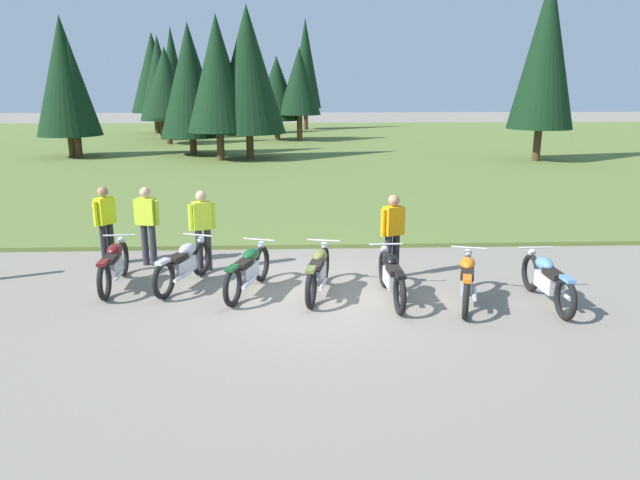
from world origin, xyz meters
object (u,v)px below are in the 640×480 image
Objects in this scene: motorcycle_black at (391,276)px; rider_near_row_end at (147,221)px; motorcycle_olive at (318,271)px; rider_with_back_turned at (393,231)px; motorcycle_sky_blue at (547,280)px; motorcycle_orange at (467,280)px; motorcycle_maroon at (114,265)px; motorcycle_silver at (184,264)px; rider_checking_bike at (105,221)px; rider_in_hivis_vest at (203,226)px; motorcycle_british_green at (248,270)px.

rider_near_row_end is (-4.78, 2.28, 0.51)m from motorcycle_black.
rider_near_row_end is at bearing 154.50° from motorcycle_black.
rider_with_back_turned reaches higher than motorcycle_olive.
motorcycle_orange is at bearing 177.54° from motorcycle_sky_blue.
motorcycle_olive is 1.33m from motorcycle_black.
motorcycle_maroon is 1.31m from motorcycle_silver.
rider_checking_bike is 1.00× the size of rider_in_hivis_vest.
rider_with_back_turned reaches higher than motorcycle_black.
rider_in_hivis_vest is at bearing 152.87° from motorcycle_black.
rider_in_hivis_vest reaches higher than motorcycle_black.
motorcycle_maroon is 5.18m from motorcycle_black.
rider_checking_bike is at bearing 173.62° from rider_near_row_end.
motorcycle_olive is 1.24× the size of rider_checking_bike.
motorcycle_black is 1.26× the size of rider_in_hivis_vest.
motorcycle_olive and motorcycle_orange have the same top height.
rider_with_back_turned is at bearing -11.17° from rider_checking_bike.
motorcycle_olive is 4.87m from rider_checking_bike.
motorcycle_orange is 1.22× the size of rider_in_hivis_vest.
rider_with_back_turned is at bearing -9.17° from rider_in_hivis_vest.
rider_in_hivis_vest is 1.00× the size of rider_with_back_turned.
rider_near_row_end is 5.10m from rider_with_back_turned.
motorcycle_silver and motorcycle_british_green have the same top height.
motorcycle_sky_blue is 2.95m from rider_with_back_turned.
motorcycle_sky_blue is (2.66, -0.33, 0.00)m from motorcycle_black.
motorcycle_black is 4.04m from rider_in_hivis_vest.
motorcycle_black is 6.17m from rider_checking_bike.
rider_checking_bike is at bearing 141.11° from motorcycle_silver.
rider_checking_bike and rider_with_back_turned have the same top height.
rider_checking_bike is at bearing 157.24° from motorcycle_black.
motorcycle_sky_blue is at bearing -8.58° from motorcycle_british_green.
motorcycle_silver is 0.97× the size of motorcycle_olive.
rider_in_hivis_vest is (1.54, 0.95, 0.51)m from motorcycle_maroon.
motorcycle_silver is 4.05m from rider_with_back_turned.
motorcycle_british_green is 1.78m from rider_in_hivis_vest.
motorcycle_british_green is 3.69m from rider_checking_bike.
motorcycle_british_green is at bearing 171.42° from motorcycle_sky_blue.
motorcycle_sky_blue is 1.26× the size of rider_with_back_turned.
rider_with_back_turned is (0.20, 1.22, 0.51)m from motorcycle_black.
rider_near_row_end is at bearing 160.65° from motorcycle_sky_blue.
rider_in_hivis_vest is (-6.23, 2.16, 0.51)m from motorcycle_sky_blue.
motorcycle_silver and motorcycle_olive have the same top height.
motorcycle_orange is 0.97× the size of motorcycle_sky_blue.
motorcycle_olive is (1.28, -0.13, 0.00)m from motorcycle_british_green.
motorcycle_orange is at bearing -10.28° from motorcycle_maroon.
motorcycle_olive is 1.24× the size of rider_with_back_turned.
motorcycle_silver is at bearing -0.55° from motorcycle_maroon.
rider_with_back_turned is at bearing 15.47° from motorcycle_british_green.
rider_near_row_end reaches higher than motorcycle_olive.
motorcycle_maroon is 1.88m from rider_in_hivis_vest.
rider_in_hivis_vest is (1.21, -0.45, 0.00)m from rider_near_row_end.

